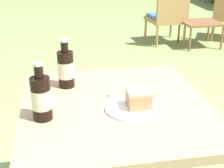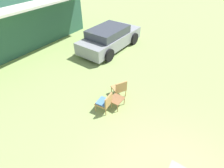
{
  "view_description": "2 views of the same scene",
  "coord_description": "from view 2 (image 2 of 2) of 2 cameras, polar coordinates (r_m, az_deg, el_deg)",
  "views": [
    {
      "loc": [
        -0.23,
        -1.19,
        1.38
      ],
      "look_at": [
        0.0,
        0.1,
        0.79
      ],
      "focal_mm": 50.0,
      "sensor_mm": 36.0,
      "label": 1
    },
    {
      "loc": [
        -2.35,
        0.38,
        4.97
      ],
      "look_at": [
        1.96,
        3.32,
        0.9
      ],
      "focal_mm": 28.0,
      "sensor_mm": 36.0,
      "label": 2
    }
  ],
  "objects": [
    {
      "name": "parked_car",
      "position": [
        10.93,
        -0.72,
        14.78
      ],
      "size": [
        4.42,
        2.12,
        1.34
      ],
      "rotation": [
        0.0,
        0.0,
        -0.03
      ],
      "color": "gray",
      "rests_on": "ground_plane"
    },
    {
      "name": "garden_side_table",
      "position": [
        6.8,
        1.46,
        -5.1
      ],
      "size": [
        0.54,
        0.48,
        0.37
      ],
      "color": "brown",
      "rests_on": "ground_plane"
    },
    {
      "name": "wicker_chair_cushioned",
      "position": [
        6.57,
        -2.36,
        -5.88
      ],
      "size": [
        0.56,
        0.56,
        0.79
      ],
      "rotation": [
        0.0,
        0.0,
        3.25
      ],
      "color": "#B2844C",
      "rests_on": "ground_plane"
    },
    {
      "name": "wicker_chair_plain",
      "position": [
        7.19,
        2.5,
        -1.25
      ],
      "size": [
        0.69,
        0.69,
        0.79
      ],
      "rotation": [
        0.0,
        0.0,
        2.63
      ],
      "color": "#B2844C",
      "rests_on": "ground_plane"
    }
  ]
}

